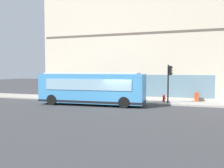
{
  "coord_description": "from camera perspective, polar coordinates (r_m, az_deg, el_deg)",
  "views": [
    {
      "loc": [
        -20.55,
        -6.36,
        3.29
      ],
      "look_at": [
        1.67,
        1.26,
        1.97
      ],
      "focal_mm": 39.18,
      "sensor_mm": 36.0,
      "label": 1
    }
  ],
  "objects": [
    {
      "name": "building_corner",
      "position": [
        30.93,
        7.03,
        9.5
      ],
      "size": [
        6.82,
        23.54,
        13.4
      ],
      "color": "beige",
      "rests_on": "ground"
    },
    {
      "name": "ground",
      "position": [
        21.77,
        1.71,
        -5.48
      ],
      "size": [
        120.0,
        120.0,
        0.0
      ],
      "primitive_type": "plane",
      "color": "#38383A"
    },
    {
      "name": "newspaper_vending_box",
      "position": [
        26.12,
        19.13,
        -2.87
      ],
      "size": [
        0.44,
        0.42,
        0.9
      ],
      "color": "#BF3F19",
      "rests_on": "sidewalk_curb"
    },
    {
      "name": "pedestrian_by_light_pole",
      "position": [
        28.39,
        -5.75,
        -1.01
      ],
      "size": [
        0.32,
        0.32,
        1.82
      ],
      "color": "gold",
      "rests_on": "sidewalk_curb"
    },
    {
      "name": "pedestrian_near_hydrant",
      "position": [
        28.25,
        -3.95,
        -1.15
      ],
      "size": [
        0.32,
        0.32,
        1.73
      ],
      "color": "#3359A5",
      "rests_on": "sidewalk_curb"
    },
    {
      "name": "traffic_light_near_corner",
      "position": [
        23.81,
        13.27,
        1.72
      ],
      "size": [
        0.32,
        0.49,
        3.67
      ],
      "color": "black",
      "rests_on": "sidewalk_curb"
    },
    {
      "name": "city_bus_nearside",
      "position": [
        23.28,
        -4.75,
        -1.08
      ],
      "size": [
        3.11,
        10.17,
        3.07
      ],
      "color": "#3F8CC6",
      "rests_on": "ground"
    },
    {
      "name": "pedestrian_near_building_entrance",
      "position": [
        28.69,
        -10.72,
        -1.37
      ],
      "size": [
        0.32,
        0.32,
        1.54
      ],
      "color": "gold",
      "rests_on": "sidewalk_curb"
    },
    {
      "name": "sidewalk_curb",
      "position": [
        25.92,
        4.57,
        -3.92
      ],
      "size": [
        3.53,
        40.0,
        0.15
      ],
      "primitive_type": "cube",
      "color": "#9E9991",
      "rests_on": "ground"
    },
    {
      "name": "fire_hydrant",
      "position": [
        25.04,
        12.0,
        -3.23
      ],
      "size": [
        0.35,
        0.35,
        0.74
      ],
      "color": "red",
      "rests_on": "sidewalk_curb"
    }
  ]
}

